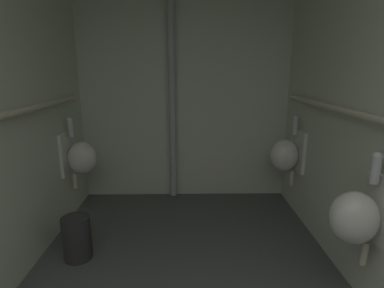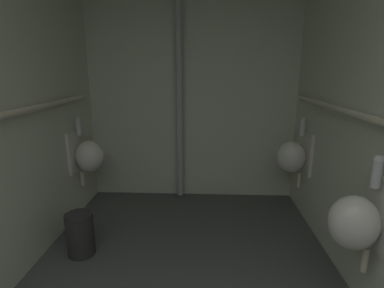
% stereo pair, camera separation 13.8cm
% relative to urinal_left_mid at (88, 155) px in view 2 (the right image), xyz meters
% --- Properties ---
extents(wall_back, '(2.58, 0.06, 2.59)m').
position_rel_urinal_left_mid_xyz_m(wall_back, '(1.08, 0.61, 0.62)').
color(wall_back, silver).
rests_on(wall_back, ground).
extents(urinal_left_mid, '(0.32, 0.30, 0.76)m').
position_rel_urinal_left_mid_xyz_m(urinal_left_mid, '(0.00, 0.00, 0.00)').
color(urinal_left_mid, silver).
extents(urinal_right_mid, '(0.32, 0.30, 0.76)m').
position_rel_urinal_left_mid_xyz_m(urinal_right_mid, '(2.16, -1.32, 0.00)').
color(urinal_right_mid, silver).
extents(urinal_right_far, '(0.32, 0.30, 0.76)m').
position_rel_urinal_left_mid_xyz_m(urinal_right_far, '(2.16, 0.06, 0.00)').
color(urinal_right_far, silver).
extents(standpipe_back_wall, '(0.08, 0.08, 2.54)m').
position_rel_urinal_left_mid_xyz_m(standpipe_back_wall, '(0.93, 0.50, 0.62)').
color(standpipe_back_wall, '#B2B2B2').
rests_on(standpipe_back_wall, ground).
extents(waste_bin, '(0.23, 0.23, 0.37)m').
position_rel_urinal_left_mid_xyz_m(waste_bin, '(0.18, -0.74, -0.48)').
color(waste_bin, '#2D2D2D').
rests_on(waste_bin, ground).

